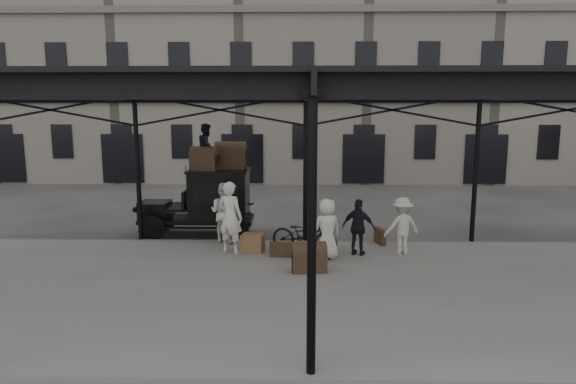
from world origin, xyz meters
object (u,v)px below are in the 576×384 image
taxi (210,199)px  steamer_trunk_platform (309,259)px  porter_left (230,217)px  porter_official (359,227)px  steamer_trunk_roof_near (205,160)px  bicycle (304,235)px

taxi → steamer_trunk_platform: size_ratio=4.37×
porter_left → steamer_trunk_platform: bearing=166.7°
porter_official → steamer_trunk_roof_near: 5.35m
bicycle → steamer_trunk_platform: size_ratio=2.30×
bicycle → steamer_trunk_platform: bearing=-153.8°
porter_official → bicycle: 1.50m
porter_official → bicycle: porter_official is taller
taxi → bicycle: 3.87m
taxi → porter_left: 2.56m
porter_official → bicycle: size_ratio=0.80×
porter_official → taxi: bearing=-6.8°
taxi → bicycle: (3.02, -2.37, -0.55)m
porter_official → steamer_trunk_platform: (-1.36, -1.42, -0.47)m
porter_left → porter_official: (3.51, -0.18, -0.22)m
porter_official → steamer_trunk_platform: bearing=69.0°
porter_left → taxi: bearing=-44.3°
taxi → steamer_trunk_roof_near: bearing=-108.1°
taxi → bicycle: taxi is taller
taxi → porter_left: (0.97, -2.37, -0.06)m
porter_official → steamer_trunk_roof_near: size_ratio=1.82×
taxi → steamer_trunk_platform: taxi is taller
taxi → porter_left: taxi is taller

